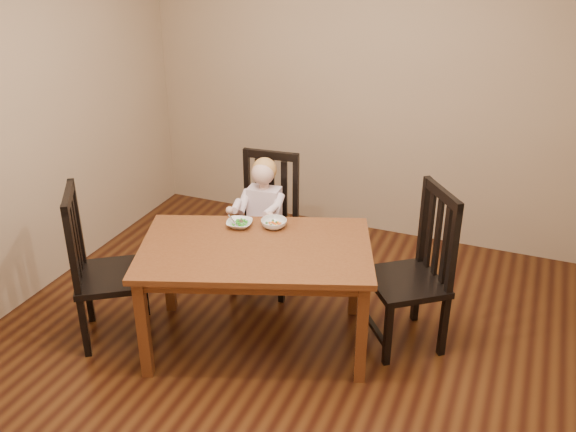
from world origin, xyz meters
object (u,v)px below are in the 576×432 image
at_px(chair_child, 266,225).
at_px(toddler, 264,211).
at_px(chair_left, 102,269).
at_px(chair_right, 414,272).
at_px(bowl_peas, 239,224).
at_px(dining_table, 256,258).
at_px(bowl_veg, 274,223).

distance_m(chair_child, toddler, 0.15).
relative_size(chair_child, chair_left, 0.96).
relative_size(chair_child, chair_right, 0.95).
distance_m(chair_left, bowl_peas, 0.96).
xyz_separation_m(dining_table, toddler, (-0.25, 0.69, -0.01)).
height_order(dining_table, chair_left, chair_left).
distance_m(dining_table, chair_left, 1.04).
bearing_deg(chair_left, chair_right, 76.57).
height_order(chair_left, bowl_peas, chair_left).
relative_size(dining_table, chair_right, 1.52).
bearing_deg(chair_child, bowl_peas, 89.00).
distance_m(chair_right, bowl_veg, 0.99).
height_order(chair_child, chair_left, chair_left).
distance_m(chair_child, chair_left, 1.28).
bearing_deg(bowl_peas, toddler, 93.88).
distance_m(dining_table, chair_child, 0.80).
xyz_separation_m(chair_left, bowl_peas, (0.76, 0.54, 0.23)).
xyz_separation_m(dining_table, chair_right, (0.95, 0.41, -0.12)).
height_order(bowl_peas, bowl_veg, bowl_veg).
xyz_separation_m(dining_table, chair_child, (-0.26, 0.74, -0.15)).
relative_size(bowl_peas, bowl_veg, 0.98).
height_order(dining_table, toddler, toddler).
xyz_separation_m(chair_child, toddler, (0.00, -0.05, 0.14)).
relative_size(chair_child, bowl_veg, 6.03).
bearing_deg(bowl_veg, toddler, 122.87).
bearing_deg(dining_table, toddler, 110.03).
bearing_deg(chair_left, dining_table, 73.83).
bearing_deg(chair_child, dining_table, 104.02).
distance_m(chair_child, bowl_peas, 0.58).
xyz_separation_m(dining_table, bowl_peas, (-0.22, 0.22, 0.11)).
bearing_deg(chair_child, chair_left, 50.56).
bearing_deg(chair_child, chair_right, 159.67).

